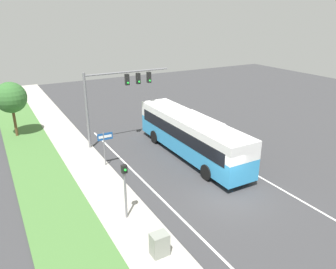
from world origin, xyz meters
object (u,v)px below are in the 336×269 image
at_px(bus, 191,134).
at_px(pedestrian_signal, 125,183).
at_px(utility_cabinet, 160,244).
at_px(street_sign, 105,143).
at_px(signal_gantry, 117,90).

bearing_deg(bus, pedestrian_signal, -144.99).
relative_size(bus, utility_cabinet, 11.02).
bearing_deg(bus, utility_cabinet, -130.14).
distance_m(pedestrian_signal, street_sign, 6.89).
relative_size(signal_gantry, street_sign, 2.78).
bearing_deg(utility_cabinet, bus, 49.86).
distance_m(signal_gantry, street_sign, 5.37).
relative_size(pedestrian_signal, utility_cabinet, 2.94).
xyz_separation_m(signal_gantry, pedestrian_signal, (-3.76, -10.59, -2.45)).
distance_m(bus, pedestrian_signal, 9.26).
xyz_separation_m(pedestrian_signal, utility_cabinet, (0.20, -3.44, -1.53)).
distance_m(street_sign, utility_cabinet, 10.34).
height_order(signal_gantry, utility_cabinet, signal_gantry).
relative_size(street_sign, utility_cabinet, 2.37).
bearing_deg(pedestrian_signal, bus, 35.01).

